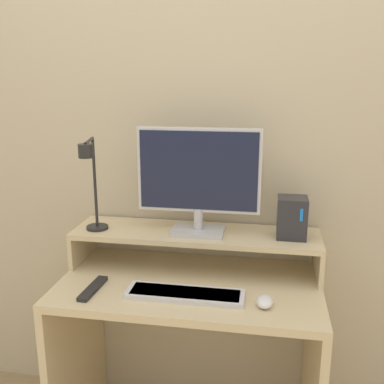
{
  "coord_description": "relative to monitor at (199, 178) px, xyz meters",
  "views": [
    {
      "loc": [
        0.28,
        -1.29,
        1.51
      ],
      "look_at": [
        0.01,
        0.3,
        1.09
      ],
      "focal_mm": 42.0,
      "sensor_mm": 36.0,
      "label": 1
    }
  ],
  "objects": [
    {
      "name": "wall_back",
      "position": [
        -0.01,
        0.18,
        0.13
      ],
      "size": [
        6.0,
        0.05,
        2.5
      ],
      "color": "beige",
      "rests_on": "ground_plane"
    },
    {
      "name": "desk",
      "position": [
        -0.01,
        -0.13,
        -0.62
      ],
      "size": [
        1.0,
        0.55,
        0.74
      ],
      "color": "beige",
      "rests_on": "ground_plane"
    },
    {
      "name": "monitor_shelf",
      "position": [
        -0.01,
        0.02,
        -0.25
      ],
      "size": [
        1.0,
        0.26,
        0.16
      ],
      "color": "beige",
      "rests_on": "desk"
    },
    {
      "name": "monitor",
      "position": [
        0.0,
        0.0,
        0.0
      ],
      "size": [
        0.49,
        0.14,
        0.42
      ],
      "color": "#BCBCC1",
      "rests_on": "monitor_shelf"
    },
    {
      "name": "desk_lamp",
      "position": [
        -0.4,
        -0.1,
        -0.01
      ],
      "size": [
        0.11,
        0.23,
        0.38
      ],
      "color": "black",
      "rests_on": "monitor_shelf"
    },
    {
      "name": "router_dock",
      "position": [
        0.37,
        0.01,
        -0.15
      ],
      "size": [
        0.11,
        0.11,
        0.16
      ],
      "color": "#28282D",
      "rests_on": "monitor_shelf"
    },
    {
      "name": "keyboard",
      "position": [
        -0.01,
        -0.25,
        -0.38
      ],
      "size": [
        0.43,
        0.12,
        0.02
      ],
      "color": "silver",
      "rests_on": "desk"
    },
    {
      "name": "mouse",
      "position": [
        0.27,
        -0.27,
        -0.37
      ],
      "size": [
        0.06,
        0.09,
        0.04
      ],
      "color": "white",
      "rests_on": "desk"
    },
    {
      "name": "remote_control",
      "position": [
        -0.35,
        -0.26,
        -0.38
      ],
      "size": [
        0.05,
        0.19,
        0.02
      ],
      "color": "black",
      "rests_on": "desk"
    }
  ]
}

